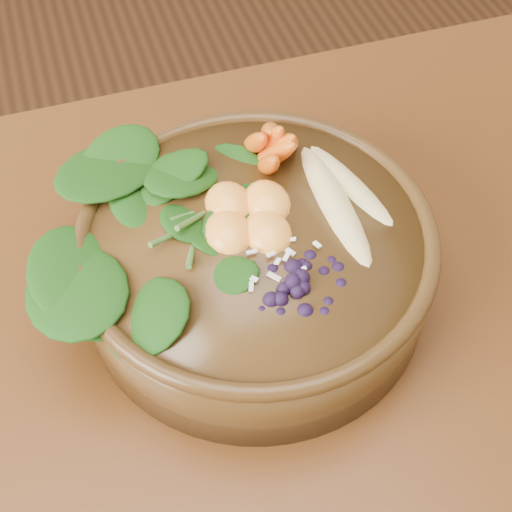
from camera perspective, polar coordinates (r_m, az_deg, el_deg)
stoneware_bowl at (r=0.61m, az=0.00°, el=-0.58°), size 0.34×0.34×0.08m
kale_heap at (r=0.58m, az=-6.85°, el=5.65°), size 0.22×0.21×0.04m
carrot_cluster at (r=0.61m, az=0.87°, el=11.12°), size 0.07×0.07×0.08m
banana_halves at (r=0.60m, az=7.05°, el=5.91°), size 0.07×0.17×0.03m
mandarin_cluster at (r=0.57m, az=-0.69°, el=4.18°), size 0.10×0.11×0.03m
blueberry_pile at (r=0.53m, az=3.44°, el=-1.11°), size 0.15×0.13×0.04m
coconut_flakes at (r=0.56m, az=1.17°, el=0.77°), size 0.11×0.09×0.01m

